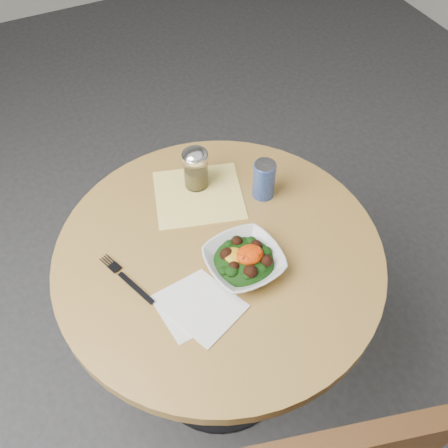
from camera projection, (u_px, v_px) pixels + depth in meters
name	position (u px, v px, depth m)	size (l,w,h in m)	color
ground	(220.00, 365.00, 1.94)	(6.00, 6.00, 0.00)	#2C2C2E
table	(219.00, 290.00, 1.51)	(0.90, 0.90, 0.75)	black
cloth_napkin	(199.00, 195.00, 1.48)	(0.26, 0.23, 0.00)	yellow
paper_napkins	(198.00, 307.00, 1.24)	(0.22, 0.22, 0.00)	white
salad_bowl	(244.00, 261.00, 1.30)	(0.21, 0.21, 0.07)	silver
fork	(125.00, 278.00, 1.29)	(0.09, 0.20, 0.00)	black
spice_shaker	(196.00, 169.00, 1.46)	(0.08, 0.08, 0.14)	silver
beverage_can	(264.00, 180.00, 1.44)	(0.06, 0.06, 0.12)	navy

